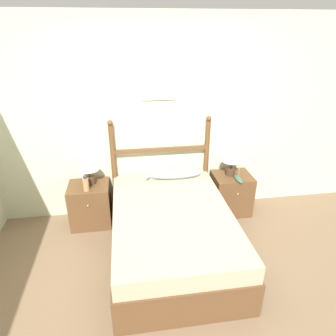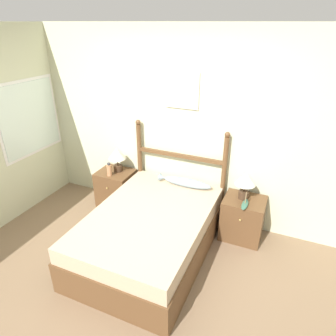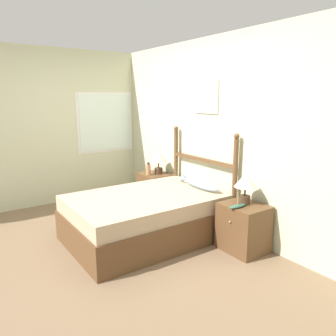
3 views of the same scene
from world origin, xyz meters
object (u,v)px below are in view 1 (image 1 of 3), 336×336
bed (172,233)px  nightstand_right (231,193)px  nightstand_left (91,204)px  table_lamp_right (232,157)px  fish_pillow (174,175)px  model_boat (238,179)px  bottle (86,184)px  table_lamp_left (89,166)px

bed → nightstand_right: 1.21m
nightstand_left → table_lamp_right: table_lamp_right is taller
table_lamp_right → fish_pillow: (-0.77, -0.03, -0.18)m
model_boat → fish_pillow: 0.83m
bottle → bed: bearing=-33.3°
bottle → table_lamp_right: bearing=4.6°
nightstand_left → bottle: (-0.01, -0.12, 0.37)m
bed → table_lamp_left: size_ratio=5.24×
bed → nightstand_right: bed is taller
nightstand_left → table_lamp_left: table_lamp_left is taller
bottle → table_lamp_left: bearing=78.2°
table_lamp_left → nightstand_right: bearing=-1.5°
bed → table_lamp_right: size_ratio=5.24×
nightstand_right → table_lamp_right: bearing=135.0°
nightstand_right → fish_pillow: (-0.80, 0.00, 0.35)m
bed → fish_pillow: fish_pillow is taller
bed → nightstand_left: 1.21m
bed → nightstand_right: (0.95, 0.75, -0.00)m
table_lamp_right → bottle: bearing=-175.4°
bed → table_lamp_left: bearing=139.1°
model_boat → fish_pillow: size_ratio=0.34×
table_lamp_right → fish_pillow: size_ratio=0.50×
nightstand_right → table_lamp_left: 1.95m
model_boat → bottle: bearing=179.5°
table_lamp_left → bottle: 0.24m
nightstand_right → fish_pillow: bearing=180.0°
bottle → fish_pillow: bottle is taller
bottle → model_boat: bearing=-0.5°
bottle → model_boat: (1.93, -0.02, -0.07)m
model_boat → nightstand_left: bearing=175.9°
nightstand_right → model_boat: 0.33m
bed → nightstand_left: (-0.95, 0.75, -0.00)m
nightstand_left → nightstand_right: 1.90m
table_lamp_left → model_boat: size_ratio=1.47×
table_lamp_right → nightstand_right: bearing=-45.0°
bed → fish_pillow: (0.15, 0.75, 0.35)m
nightstand_right → model_boat: bearing=-81.0°
nightstand_left → nightstand_right: size_ratio=1.00×
bed → model_boat: bearing=32.2°
nightstand_left → model_boat: size_ratio=2.26×
table_lamp_left → fish_pillow: bearing=-2.5°
bottle → model_boat: 1.93m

